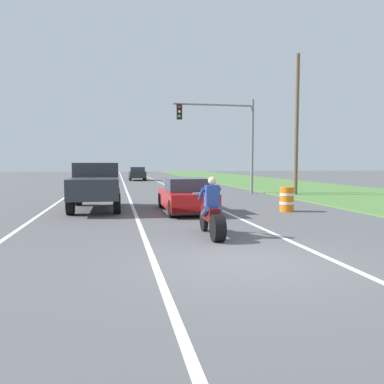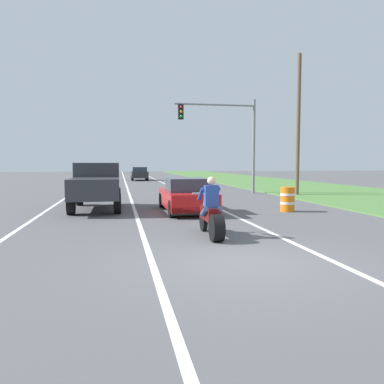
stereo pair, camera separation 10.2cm
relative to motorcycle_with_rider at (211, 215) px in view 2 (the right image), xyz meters
name	(u,v)px [view 2 (the right image)]	position (x,y,z in m)	size (l,w,h in m)	color
ground_plane	(243,262)	(0.02, -2.66, -0.59)	(160.00, 160.00, 0.00)	#565659
lane_stripe_left_solid	(75,192)	(-5.38, 17.34, -0.59)	(0.14, 120.00, 0.01)	white
lane_stripe_right_solid	(179,190)	(1.82, 17.34, -0.59)	(0.14, 120.00, 0.01)	white
lane_stripe_centre_dashed	(128,191)	(-1.78, 17.34, -0.59)	(0.14, 120.00, 0.01)	white
grass_verge_right	(310,188)	(11.94, 17.34, -0.56)	(10.00, 120.00, 0.06)	#517F3D
motorcycle_with_rider	(211,215)	(0.00, 0.00, 0.00)	(0.70, 2.21, 1.62)	black
sports_car_red	(187,196)	(0.27, 5.38, 0.04)	(1.84, 4.30, 1.37)	red
pickup_truck_left_lane_dark_grey	(96,183)	(-3.35, 6.93, 0.51)	(2.02, 4.80, 1.98)	#2D3035
traffic_light_mast_near	(229,130)	(4.49, 13.86, 3.45)	(5.24, 0.34, 6.00)	gray
utility_pole_roadside	(298,125)	(8.19, 11.82, 3.62)	(0.24, 0.24, 8.42)	brown
construction_barrel_nearest	(288,199)	(4.32, 4.70, -0.09)	(0.58, 0.58, 1.00)	orange
distant_car_far_ahead	(139,173)	(-0.15, 33.73, 0.18)	(1.80, 4.00, 1.50)	#262628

